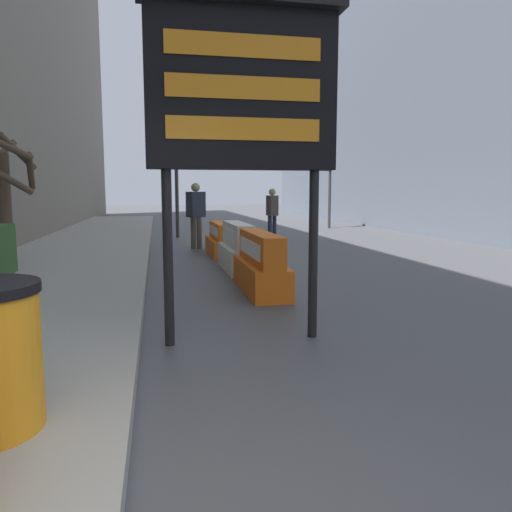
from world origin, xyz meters
The scene contains 11 objects.
bare_tree centered at (-2.61, 8.49, 1.56)m, with size 1.42×1.44×2.73m.
message_board centered at (1.05, 3.22, 2.54)m, with size 2.01×0.36×3.42m.
jersey_barrier_orange_far centered at (1.76, 5.73, 0.41)m, with size 0.56×1.95×0.93m.
jersey_barrier_white centered at (1.76, 7.96, 0.41)m, with size 0.56×1.98×0.94m.
jersey_barrier_orange_near centered at (1.76, 10.52, 0.35)m, with size 0.60×2.12×0.79m.
traffic_cone_near centered at (2.52, 7.84, 0.27)m, with size 0.31×0.31×0.55m.
traffic_cone_mid centered at (1.89, 10.27, 0.33)m, with size 0.38×0.38×0.68m.
traffic_light_near_curb centered at (0.89, 15.40, 3.07)m, with size 0.28×0.44×4.25m.
traffic_light_far_side centered at (7.50, 18.58, 2.48)m, with size 0.28×0.45×3.41m.
pedestrian_worker centered at (1.25, 11.92, 1.06)m, with size 0.55×0.50×1.80m.
pedestrian_passerby centered at (3.83, 13.81, 0.98)m, with size 0.32×0.47×1.66m.
Camera 1 is at (0.19, -1.78, 1.55)m, focal length 35.00 mm.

